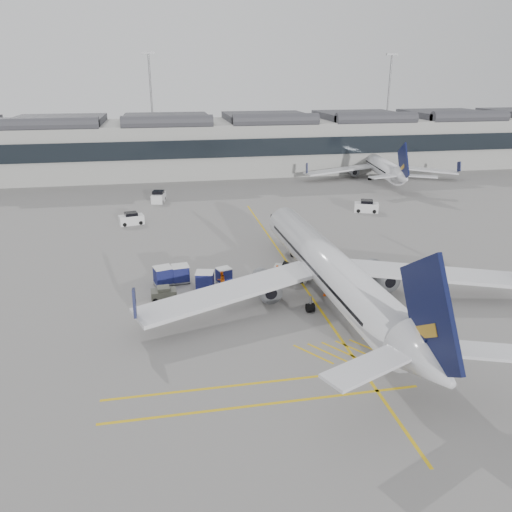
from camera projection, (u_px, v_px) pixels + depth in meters
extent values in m
plane|color=gray|center=(215.00, 321.00, 44.69)|extent=(220.00, 220.00, 0.00)
cube|color=#9E9E99|center=(177.00, 148.00, 109.13)|extent=(200.00, 20.00, 11.00)
cube|color=black|center=(179.00, 150.00, 99.39)|extent=(200.00, 0.50, 3.60)
cube|color=#38383D|center=(176.00, 118.00, 106.99)|extent=(200.00, 18.00, 1.40)
cylinder|color=slate|center=(152.00, 110.00, 118.73)|extent=(0.44, 0.44, 25.00)
cube|color=slate|center=(148.00, 53.00, 114.33)|extent=(3.00, 0.60, 0.50)
cylinder|color=slate|center=(387.00, 107.00, 129.32)|extent=(0.44, 0.44, 25.00)
cube|color=slate|center=(392.00, 54.00, 124.93)|extent=(3.00, 0.60, 0.50)
cube|color=gold|center=(294.00, 272.00, 55.67)|extent=(0.25, 60.00, 0.01)
cylinder|color=silver|center=(328.00, 267.00, 48.29)|extent=(4.95, 31.33, 3.91)
cone|color=silver|center=(280.00, 218.00, 64.47)|extent=(4.05, 4.29, 3.91)
cone|color=silver|center=(430.00, 363.00, 31.58)|extent=(4.08, 5.12, 3.91)
cube|color=silver|center=(231.00, 291.00, 45.14)|extent=(17.91, 9.55, 0.36)
cube|color=silver|center=(428.00, 273.00, 49.23)|extent=(18.03, 8.50, 0.36)
cylinder|color=slate|center=(266.00, 286.00, 48.09)|extent=(2.31, 3.82, 2.19)
cylinder|color=slate|center=(382.00, 275.00, 50.59)|extent=(2.31, 3.82, 2.19)
cube|color=black|center=(430.00, 317.00, 31.14)|extent=(0.58, 7.93, 8.71)
cylinder|color=black|center=(292.00, 254.00, 60.26)|extent=(0.31, 0.68, 0.67)
cylinder|color=black|center=(310.00, 308.00, 46.36)|extent=(0.76, 0.86, 0.83)
cylinder|color=black|center=(362.00, 302.00, 47.44)|extent=(0.76, 0.86, 0.83)
cylinder|color=silver|center=(378.00, 165.00, 104.55)|extent=(6.90, 26.95, 3.35)
cone|color=silver|center=(360.00, 154.00, 118.75)|extent=(3.80, 3.98, 3.35)
cone|color=silver|center=(403.00, 177.00, 89.89)|extent=(3.90, 4.69, 3.35)
cube|color=silver|center=(340.00, 170.00, 103.14)|extent=(15.49, 5.87, 0.31)
cube|color=silver|center=(420.00, 169.00, 104.01)|extent=(15.05, 9.46, 0.31)
cylinder|color=slate|center=(353.00, 171.00, 105.19)|extent=(2.29, 3.43, 1.87)
cylinder|color=slate|center=(401.00, 171.00, 105.73)|extent=(2.29, 3.43, 1.87)
cube|color=black|center=(403.00, 163.00, 89.53)|extent=(1.17, 6.76, 7.47)
cylinder|color=black|center=(365.00, 168.00, 115.03)|extent=(0.32, 0.60, 0.57)
cylinder|color=black|center=(370.00, 178.00, 103.19)|extent=(0.71, 0.79, 0.71)
cylinder|color=black|center=(391.00, 178.00, 103.42)|extent=(0.71, 0.79, 0.71)
cube|color=#B9B8B0|center=(289.00, 276.00, 53.62)|extent=(4.20, 2.97, 0.72)
cube|color=black|center=(299.00, 270.00, 53.13)|extent=(3.65, 2.42, 1.52)
cube|color=#B9B8B0|center=(279.00, 269.00, 53.60)|extent=(1.38, 1.60, 0.93)
cylinder|color=black|center=(275.00, 279.00, 53.30)|extent=(0.49, 0.35, 0.45)
cylinder|color=black|center=(277.00, 274.00, 54.62)|extent=(0.49, 0.35, 0.45)
cylinder|color=black|center=(301.00, 281.00, 52.72)|extent=(0.49, 0.35, 0.45)
cylinder|color=black|center=(303.00, 276.00, 54.04)|extent=(0.49, 0.35, 0.45)
cube|color=gray|center=(205.00, 288.00, 51.09)|extent=(2.21, 1.95, 0.13)
cube|color=navy|center=(205.00, 280.00, 50.78)|extent=(2.03, 1.86, 1.63)
cube|color=silver|center=(205.00, 272.00, 50.49)|extent=(2.10, 1.93, 0.11)
cylinder|color=black|center=(197.00, 291.00, 50.57)|extent=(0.27, 0.16, 0.25)
cylinder|color=black|center=(198.00, 286.00, 51.73)|extent=(0.27, 0.16, 0.25)
cylinder|color=black|center=(212.00, 291.00, 50.52)|extent=(0.27, 0.16, 0.25)
cylinder|color=black|center=(214.00, 286.00, 51.68)|extent=(0.27, 0.16, 0.25)
cube|color=gray|center=(181.00, 281.00, 52.91)|extent=(2.02, 1.73, 0.13)
cube|color=navy|center=(181.00, 273.00, 52.61)|extent=(1.85, 1.66, 1.58)
cube|color=silver|center=(180.00, 266.00, 52.32)|extent=(1.91, 1.72, 0.11)
cylinder|color=black|center=(175.00, 284.00, 52.18)|extent=(0.25, 0.14, 0.24)
cylinder|color=black|center=(173.00, 280.00, 53.26)|extent=(0.25, 0.14, 0.24)
cylinder|color=black|center=(189.00, 283.00, 52.62)|extent=(0.25, 0.14, 0.24)
cylinder|color=black|center=(187.00, 278.00, 53.69)|extent=(0.25, 0.14, 0.24)
cube|color=gray|center=(224.00, 281.00, 52.88)|extent=(1.91, 1.74, 0.11)
cube|color=navy|center=(224.00, 275.00, 52.62)|extent=(1.76, 1.65, 1.34)
cube|color=silver|center=(224.00, 269.00, 52.38)|extent=(1.82, 1.70, 0.09)
cylinder|color=black|center=(221.00, 285.00, 52.18)|extent=(0.22, 0.15, 0.20)
cylinder|color=black|center=(216.00, 281.00, 53.01)|extent=(0.22, 0.15, 0.20)
cylinder|color=black|center=(232.00, 282.00, 52.79)|extent=(0.22, 0.15, 0.20)
cylinder|color=black|center=(227.00, 279.00, 53.62)|extent=(0.22, 0.15, 0.20)
cube|color=gray|center=(164.00, 283.00, 52.34)|extent=(2.27, 2.03, 0.13)
cube|color=navy|center=(163.00, 275.00, 52.03)|extent=(2.09, 1.93, 1.63)
cube|color=silver|center=(163.00, 267.00, 51.73)|extent=(2.16, 2.00, 0.11)
cylinder|color=black|center=(158.00, 287.00, 51.52)|extent=(0.27, 0.18, 0.25)
cylinder|color=black|center=(155.00, 283.00, 52.55)|extent=(0.27, 0.18, 0.25)
cylinder|color=black|center=(173.00, 284.00, 52.18)|extent=(0.27, 0.18, 0.25)
cylinder|color=black|center=(169.00, 280.00, 53.22)|extent=(0.27, 0.18, 0.25)
imported|color=#FA540D|center=(278.00, 273.00, 53.29)|extent=(0.73, 0.62, 1.70)
imported|color=#EA580C|center=(221.00, 280.00, 51.41)|extent=(1.07, 0.96, 1.81)
cube|color=#4A4C40|center=(164.00, 295.00, 48.79)|extent=(2.51, 1.60, 0.97)
cube|color=#4A4C40|center=(163.00, 289.00, 48.59)|extent=(1.23, 1.23, 0.49)
cylinder|color=black|center=(155.00, 301.00, 48.11)|extent=(0.56, 0.27, 0.54)
cylinder|color=black|center=(155.00, 295.00, 49.26)|extent=(0.56, 0.27, 0.54)
cylinder|color=black|center=(174.00, 299.00, 48.51)|extent=(0.56, 0.27, 0.54)
cylinder|color=black|center=(172.00, 294.00, 49.66)|extent=(0.56, 0.27, 0.54)
cone|color=#F24C0A|center=(288.00, 232.00, 68.88)|extent=(0.37, 0.37, 0.52)
cone|color=#F24C0A|center=(325.00, 293.00, 49.77)|extent=(0.34, 0.34, 0.47)
cube|color=silver|center=(131.00, 220.00, 73.05)|extent=(3.81, 2.53, 1.36)
cube|color=black|center=(131.00, 214.00, 72.77)|extent=(2.09, 2.02, 0.58)
cylinder|color=black|center=(125.00, 225.00, 72.07)|extent=(0.62, 0.35, 0.58)
cylinder|color=black|center=(123.00, 222.00, 73.40)|extent=(0.62, 0.35, 0.58)
cylinder|color=black|center=(141.00, 223.00, 72.98)|extent=(0.62, 0.35, 0.58)
cylinder|color=black|center=(138.00, 220.00, 74.31)|extent=(0.62, 0.35, 0.58)
cube|color=silver|center=(159.00, 198.00, 85.67)|extent=(2.60, 4.09, 1.48)
cube|color=black|center=(158.00, 193.00, 85.36)|extent=(2.13, 2.21, 0.63)
cylinder|color=black|center=(162.00, 202.00, 84.62)|extent=(0.35, 0.67, 0.63)
cylinder|color=black|center=(152.00, 202.00, 84.63)|extent=(0.35, 0.67, 0.63)
cylinder|color=black|center=(165.00, 198.00, 87.00)|extent=(0.35, 0.67, 0.63)
cylinder|color=black|center=(155.00, 198.00, 87.01)|extent=(0.35, 0.67, 0.63)
cube|color=silver|center=(366.00, 207.00, 79.61)|extent=(4.14, 3.05, 1.45)
cube|color=black|center=(367.00, 202.00, 79.30)|extent=(2.36, 2.30, 0.62)
cylinder|color=black|center=(358.00, 211.00, 79.18)|extent=(0.66, 0.43, 0.62)
cylinder|color=black|center=(358.00, 208.00, 80.71)|extent=(0.66, 0.43, 0.62)
cylinder|color=black|center=(374.00, 212.00, 78.79)|extent=(0.66, 0.43, 0.62)
cylinder|color=black|center=(374.00, 209.00, 80.32)|extent=(0.66, 0.43, 0.62)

